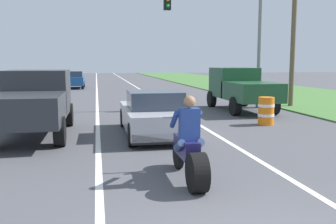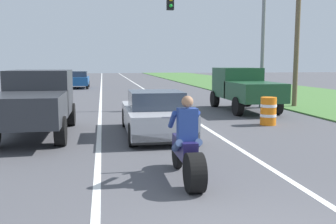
# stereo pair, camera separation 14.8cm
# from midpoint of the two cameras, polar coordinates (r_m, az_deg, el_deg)

# --- Properties ---
(lane_stripe_left_solid) EXTENTS (0.14, 120.00, 0.01)m
(lane_stripe_left_solid) POSITION_cam_midpoint_polar(r_m,az_deg,el_deg) (23.98, -19.47, 1.70)
(lane_stripe_left_solid) COLOR white
(lane_stripe_left_solid) RESTS_ON ground
(lane_stripe_right_solid) EXTENTS (0.14, 120.00, 0.01)m
(lane_stripe_right_solid) POSITION_cam_midpoint_polar(r_m,az_deg,el_deg) (23.96, -2.19, 2.11)
(lane_stripe_right_solid) COLOR white
(lane_stripe_right_solid) RESTS_ON ground
(lane_stripe_centre_dashed) EXTENTS (0.14, 120.00, 0.01)m
(lane_stripe_centre_dashed) POSITION_cam_midpoint_polar(r_m,az_deg,el_deg) (23.70, -10.83, 1.93)
(lane_stripe_centre_dashed) COLOR white
(lane_stripe_centre_dashed) RESTS_ON ground
(grass_verge_right) EXTENTS (10.00, 120.00, 0.06)m
(grass_verge_right) POSITION_cam_midpoint_polar(r_m,az_deg,el_deg) (27.34, 19.30, 2.41)
(grass_verge_right) COLOR #477538
(grass_verge_right) RESTS_ON ground
(motorcycle_with_rider) EXTENTS (0.70, 2.21, 1.62)m
(motorcycle_with_rider) POSITION_cam_midpoint_polar(r_m,az_deg,el_deg) (7.07, 2.61, -5.84)
(motorcycle_with_rider) COLOR black
(motorcycle_with_rider) RESTS_ON ground
(sports_car_silver) EXTENTS (1.84, 4.30, 1.37)m
(sports_car_silver) POSITION_cam_midpoint_polar(r_m,az_deg,el_deg) (11.63, -2.49, -0.42)
(sports_car_silver) COLOR #B7B7BC
(sports_car_silver) RESTS_ON ground
(pickup_truck_left_lane_dark_grey) EXTENTS (2.02, 4.80, 1.98)m
(pickup_truck_left_lane_dark_grey) POSITION_cam_midpoint_polar(r_m,az_deg,el_deg) (12.12, -19.87, 1.74)
(pickup_truck_left_lane_dark_grey) COLOR #2D3035
(pickup_truck_left_lane_dark_grey) RESTS_ON ground
(pickup_truck_right_shoulder_dark_green) EXTENTS (2.02, 4.80, 1.98)m
(pickup_truck_right_shoulder_dark_green) POSITION_cam_midpoint_polar(r_m,az_deg,el_deg) (17.93, 10.69, 3.74)
(pickup_truck_right_shoulder_dark_green) COLOR #1E4C2D
(pickup_truck_right_shoulder_dark_green) RESTS_ON ground
(traffic_light_mast_near) EXTENTS (5.10, 0.34, 6.00)m
(traffic_light_mast_near) POSITION_cam_midpoint_polar(r_m,az_deg,el_deg) (18.86, 8.93, 12.85)
(traffic_light_mast_near) COLOR gray
(traffic_light_mast_near) RESTS_ON ground
(utility_pole_roadside) EXTENTS (0.24, 0.24, 8.20)m
(utility_pole_roadside) POSITION_cam_midpoint_polar(r_m,az_deg,el_deg) (20.09, 18.23, 12.43)
(utility_pole_roadside) COLOR brown
(utility_pole_roadside) RESTS_ON ground
(construction_barrel_nearest) EXTENTS (0.58, 0.58, 1.00)m
(construction_barrel_nearest) POSITION_cam_midpoint_polar(r_m,az_deg,el_deg) (14.01, 14.28, 0.18)
(construction_barrel_nearest) COLOR orange
(construction_barrel_nearest) RESTS_ON ground
(distant_car_far_ahead) EXTENTS (1.80, 4.00, 1.50)m
(distant_car_far_ahead) POSITION_cam_midpoint_polar(r_m,az_deg,el_deg) (34.27, -14.16, 4.78)
(distant_car_far_ahead) COLOR #194C8C
(distant_car_far_ahead) RESTS_ON ground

